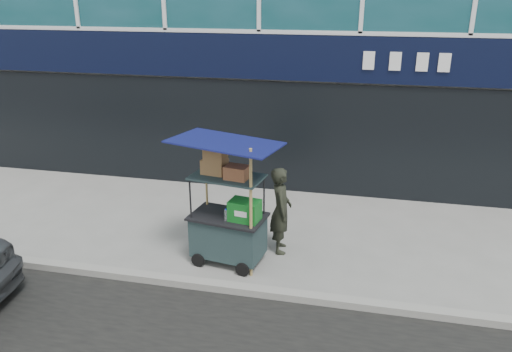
# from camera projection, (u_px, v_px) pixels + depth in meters

# --- Properties ---
(ground) EXTENTS (80.00, 80.00, 0.00)m
(ground) POSITION_uv_depth(u_px,v_px,m) (206.00, 281.00, 7.67)
(ground) COLOR slate
(ground) RESTS_ON ground
(curb) EXTENTS (80.00, 0.18, 0.12)m
(curb) POSITION_uv_depth(u_px,v_px,m) (202.00, 284.00, 7.47)
(curb) COLOR gray
(curb) RESTS_ON ground
(vendor_cart) EXTENTS (1.73, 1.35, 2.13)m
(vendor_cart) POSITION_uv_depth(u_px,v_px,m) (229.00, 220.00, 7.96)
(vendor_cart) COLOR #182829
(vendor_cart) RESTS_ON ground
(vendor_man) EXTENTS (0.46, 0.61, 1.50)m
(vendor_man) POSITION_uv_depth(u_px,v_px,m) (281.00, 210.00, 8.31)
(vendor_man) COLOR black
(vendor_man) RESTS_ON ground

